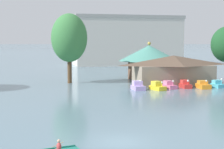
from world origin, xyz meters
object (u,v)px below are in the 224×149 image
Objects in this scene: pedal_boat_pink at (169,85)px; pedal_boat_orange at (203,85)px; pedal_boat_yellow at (157,87)px; boathouse at (173,69)px; pedal_boat_red at (185,85)px; shoreline_tree_mid at (69,38)px; pedal_boat_cyan at (218,85)px; green_roof_pavilion at (149,59)px; pedal_boat_lavender at (138,86)px; background_building_block at (126,41)px.

pedal_boat_pink is 5.63m from pedal_boat_orange.
pedal_boat_yellow is 0.21× the size of boathouse.
boathouse is (-0.22, 4.60, 2.21)m from pedal_boat_red.
pedal_boat_orange is 0.23× the size of shoreline_tree_mid.
pedal_boat_red is at bearing -106.12° from pedal_boat_cyan.
pedal_boat_cyan is (8.40, -0.73, 0.00)m from pedal_boat_pink.
pedal_boat_cyan is 0.20× the size of green_roof_pavilion.
boathouse reaches higher than pedal_boat_red.
background_building_block is at bearing 165.63° from pedal_boat_lavender.
pedal_boat_yellow is 61.04m from background_building_block.
shoreline_tree_mid is (-18.07, 10.88, 7.80)m from pedal_boat_red.
pedal_boat_cyan is (10.91, 0.55, -0.04)m from pedal_boat_yellow.
shoreline_tree_mid reaches higher than pedal_boat_pink.
boathouse is (-2.86, 5.74, 2.22)m from pedal_boat_orange.
pedal_boat_yellow is at bearing -43.70° from shoreline_tree_mid.
pedal_boat_orange is 2.92m from pedal_boat_cyan.
pedal_boat_yellow reaches higher than pedal_boat_red.
boathouse reaches higher than pedal_boat_pink.
pedal_boat_pink is at bearing 100.86° from pedal_boat_yellow.
pedal_boat_orange is (8.02, 0.10, -0.02)m from pedal_boat_yellow.
green_roof_pavilion is at bearing -98.95° from background_building_block.
pedal_boat_lavender is at bearing -90.06° from pedal_boat_orange.
shoreline_tree_mid is 53.03m from background_building_block.
pedal_boat_lavender is at bearing -148.19° from boathouse.
shoreline_tree_mid is at bearing -125.11° from pedal_boat_cyan.
pedal_boat_red is 59.07m from background_building_block.
pedal_boat_pink is 2.86m from pedal_boat_red.
pedal_boat_pink is at bearing -98.31° from background_building_block.
pedal_boat_cyan reaches higher than pedal_boat_yellow.
pedal_boat_lavender is 0.08× the size of background_building_block.
pedal_boat_lavender is 0.19× the size of boathouse.
pedal_boat_cyan is 17.79m from green_roof_pavilion.
pedal_boat_red is 1.08× the size of pedal_boat_cyan.
pedal_boat_orange is at bearing 74.50° from pedal_boat_yellow.
pedal_boat_yellow is at bearing -100.48° from background_building_block.
pedal_boat_red is (2.86, -0.04, 0.03)m from pedal_boat_pink.
background_building_block reaches higher than pedal_boat_yellow.
pedal_boat_pink is 0.21× the size of boathouse.
pedal_boat_lavender is 9.82m from boathouse.
pedal_boat_pink is 0.09× the size of background_building_block.
pedal_boat_red is at bearing -85.90° from green_roof_pavilion.
pedal_boat_lavender reaches higher than pedal_boat_red.
pedal_boat_lavender is 0.96× the size of pedal_boat_orange.
pedal_boat_yellow is 8.10m from boathouse.
pedal_boat_pink is 15.89m from green_roof_pavilion.
shoreline_tree_mid is at bearing -118.48° from pedal_boat_red.
pedal_boat_red is 0.91× the size of pedal_boat_orange.
green_roof_pavilion is at bearing 164.63° from pedal_boat_pink.
pedal_boat_pink is at bearing -96.51° from green_roof_pavilion.
pedal_boat_pink is 59.37m from background_building_block.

